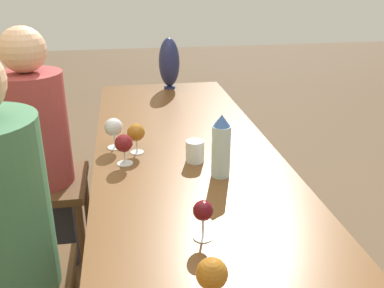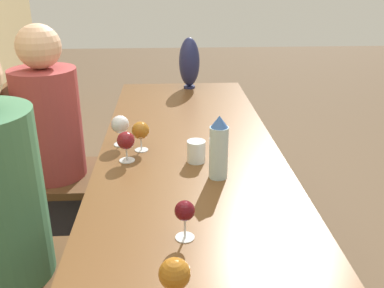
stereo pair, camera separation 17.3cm
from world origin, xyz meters
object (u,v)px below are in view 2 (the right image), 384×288
object	(u,v)px
person_far	(53,137)
wine_glass_2	(120,125)
wine_glass_1	(185,212)
water_tumbler	(196,151)
chair_far	(41,167)
vase	(189,62)
wine_glass_0	(175,275)
water_bottle	(219,148)
wine_glass_3	(141,131)
wine_glass_4	(126,141)

from	to	relation	value
person_far	wine_glass_2	bearing A→B (deg)	-123.14
wine_glass_1	person_far	world-z (taller)	person_far
water_tumbler	chair_far	xyz separation A→B (m)	(0.45, 0.80, -0.27)
vase	wine_glass_2	distance (m)	1.05
water_tumbler	wine_glass_0	size ratio (longest dim) A/B	0.64
water_bottle	wine_glass_3	distance (m)	0.42
chair_far	wine_glass_4	bearing A→B (deg)	-130.27
water_tumbler	chair_far	bearing A→B (deg)	60.49
wine_glass_0	wine_glass_2	world-z (taller)	wine_glass_0
person_far	chair_far	bearing A→B (deg)	90.00
wine_glass_4	person_far	distance (m)	0.62
water_tumbler	wine_glass_4	bearing A→B (deg)	85.35
wine_glass_0	vase	bearing A→B (deg)	-3.82
vase	wine_glass_4	bearing A→B (deg)	164.48
vase	wine_glass_4	xyz separation A→B (m)	(-1.17, 0.32, -0.08)
wine_glass_1	wine_glass_4	xyz separation A→B (m)	(0.57, 0.22, -0.00)
vase	wine_glass_3	bearing A→B (deg)	165.75
water_tumbler	wine_glass_1	bearing A→B (deg)	172.75
water_bottle	wine_glass_1	size ratio (longest dim) A/B	2.00
wine_glass_4	water_bottle	bearing A→B (deg)	-115.04
person_far	water_tumbler	bearing A→B (deg)	-122.39
water_tumbler	chair_far	size ratio (longest dim) A/B	0.10
water_bottle	wine_glass_2	size ratio (longest dim) A/B	1.80
water_bottle	wine_glass_4	xyz separation A→B (m)	(0.17, 0.37, -0.03)
water_bottle	vase	size ratio (longest dim) A/B	0.75
vase	chair_far	world-z (taller)	vase
vase	wine_glass_3	xyz separation A→B (m)	(-1.06, 0.27, -0.08)
water_tumbler	wine_glass_3	world-z (taller)	wine_glass_3
person_far	wine_glass_1	bearing A→B (deg)	-147.32
wine_glass_1	chair_far	bearing A→B (deg)	36.03
water_bottle	wine_glass_0	xyz separation A→B (m)	(-0.69, 0.18, -0.02)
wine_glass_1	chair_far	xyz separation A→B (m)	(1.00, 0.73, -0.31)
wine_glass_0	wine_glass_1	world-z (taller)	wine_glass_0
water_tumbler	vase	xyz separation A→B (m)	(1.19, -0.03, 0.13)
wine_glass_4	wine_glass_2	bearing A→B (deg)	12.87
vase	wine_glass_4	distance (m)	1.21
wine_glass_4	water_tumbler	bearing A→B (deg)	-94.65
water_bottle	wine_glass_0	distance (m)	0.72
wine_glass_3	person_far	bearing A→B (deg)	56.09
wine_glass_1	wine_glass_3	xyz separation A→B (m)	(0.68, 0.17, 0.00)
wine_glass_2	wine_glass_0	bearing A→B (deg)	-167.65
wine_glass_2	chair_far	xyz separation A→B (m)	(0.25, 0.46, -0.32)
water_bottle	person_far	world-z (taller)	person_far
wine_glass_0	wine_glass_4	world-z (taller)	wine_glass_0
chair_far	wine_glass_2	bearing A→B (deg)	-118.01
wine_glass_1	wine_glass_4	world-z (taller)	wine_glass_4
water_bottle	wine_glass_4	size ratio (longest dim) A/B	1.94
wine_glass_3	water_bottle	bearing A→B (deg)	-131.88
wine_glass_3	chair_far	world-z (taller)	chair_far
water_bottle	wine_glass_3	xyz separation A→B (m)	(0.28, 0.31, -0.03)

